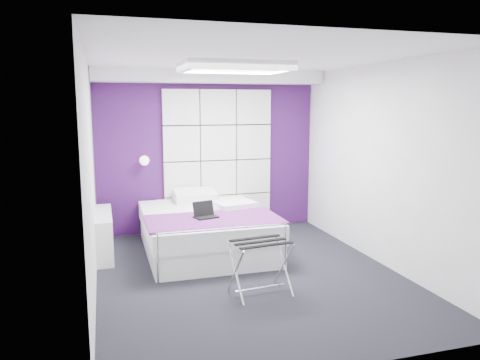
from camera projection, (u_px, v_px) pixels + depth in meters
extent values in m
plane|color=black|center=(249.00, 274.00, 5.77)|extent=(4.40, 4.40, 0.00)
plane|color=white|center=(249.00, 58.00, 5.35)|extent=(4.40, 4.40, 0.00)
plane|color=silver|center=(208.00, 152.00, 7.64)|extent=(3.60, 0.00, 3.60)
plane|color=silver|center=(90.00, 177.00, 5.05)|extent=(0.00, 4.40, 4.40)
plane|color=silver|center=(381.00, 165.00, 6.06)|extent=(0.00, 4.40, 4.40)
cube|color=#381048|center=(209.00, 152.00, 7.63)|extent=(3.58, 0.02, 2.58)
cube|color=white|center=(211.00, 76.00, 7.21)|extent=(3.58, 0.50, 0.20)
sphere|color=white|center=(144.00, 160.00, 7.23)|extent=(0.15, 0.15, 0.15)
cube|color=white|center=(104.00, 234.00, 6.48)|extent=(0.22, 1.20, 0.60)
cube|color=white|center=(206.00, 240.00, 6.66)|extent=(1.65, 2.07, 0.31)
cube|color=silver|center=(205.00, 221.00, 6.62)|extent=(1.69, 2.11, 0.26)
cube|color=#5A195D|center=(214.00, 220.00, 6.11)|extent=(1.75, 0.93, 0.03)
cube|color=white|center=(172.00, 202.00, 7.41)|extent=(0.44, 0.34, 0.05)
cube|color=black|center=(260.00, 242.00, 5.09)|extent=(0.61, 0.45, 0.01)
cube|color=black|center=(206.00, 217.00, 6.15)|extent=(0.29, 0.21, 0.02)
cube|color=black|center=(204.00, 208.00, 6.23)|extent=(0.29, 0.01, 0.20)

